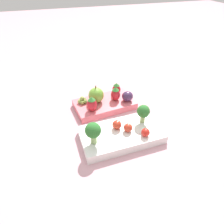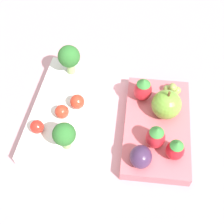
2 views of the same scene
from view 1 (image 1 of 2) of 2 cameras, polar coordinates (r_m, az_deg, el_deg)
name	(u,v)px [view 1 (image 1 of 2)]	position (r m, az deg, el deg)	size (l,w,h in m)	color
ground_plane	(116,120)	(0.63, 1.10, -2.22)	(4.00, 4.00, 0.00)	#C6939E
bento_box_savoury	(121,135)	(0.56, 2.63, -6.50)	(0.23, 0.13, 0.03)	white
bento_box_fruit	(104,104)	(0.68, -2.16, 2.19)	(0.21, 0.13, 0.02)	#DB6670
broccoli_floret_0	(93,131)	(0.50, -5.43, -5.43)	(0.04, 0.04, 0.06)	#93B770
broccoli_floret_1	(143,112)	(0.57, 8.95, 0.03)	(0.04, 0.04, 0.06)	#93B770
cherry_tomato_0	(145,132)	(0.54, 9.55, -5.76)	(0.02, 0.02, 0.02)	red
cherry_tomato_1	(128,128)	(0.55, 4.61, -4.47)	(0.02, 0.02, 0.02)	red
cherry_tomato_2	(117,125)	(0.55, 1.40, -3.64)	(0.03, 0.03, 0.03)	red
apple	(96,95)	(0.66, -4.56, 4.84)	(0.05, 0.05, 0.06)	#70A838
strawberry_0	(116,94)	(0.67, 1.01, 5.19)	(0.03, 0.03, 0.05)	red
strawberry_1	(92,104)	(0.62, -5.77, 2.26)	(0.03, 0.03, 0.05)	red
strawberry_2	(116,89)	(0.70, 1.27, 6.61)	(0.03, 0.03, 0.04)	red
plum	(127,96)	(0.67, 4.44, 4.49)	(0.04, 0.03, 0.03)	#42284C
grape_cluster	(82,101)	(0.67, -8.43, 3.26)	(0.03, 0.03, 0.02)	#8EA84C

